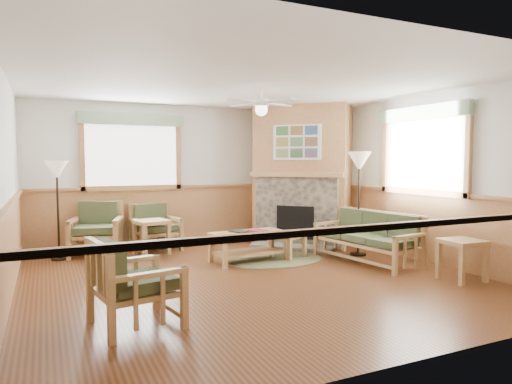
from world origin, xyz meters
name	(u,v)px	position (x,y,z in m)	size (l,w,h in m)	color
floor	(251,278)	(0.00, 0.00, -0.01)	(6.00, 6.00, 0.01)	#532D17
ceiling	(251,83)	(0.00, 0.00, 2.70)	(6.00, 6.00, 0.01)	white
wall_back	(189,175)	(0.00, 3.00, 1.35)	(6.00, 0.02, 2.70)	white
wall_front	(408,198)	(0.00, -3.00, 1.35)	(6.00, 0.02, 2.70)	white
wall_left	(4,187)	(-3.00, 0.00, 1.35)	(0.02, 6.00, 2.70)	white
wall_right	(416,178)	(3.00, 0.00, 1.35)	(0.02, 6.00, 2.70)	white
wainscot	(251,239)	(0.00, 0.00, 0.55)	(6.00, 6.00, 1.10)	#A87244
fireplace	(303,175)	(2.05, 2.05, 1.35)	(2.20, 2.20, 2.70)	#A87244
window_back	(131,112)	(-1.10, 2.96, 2.53)	(1.90, 0.16, 1.50)	white
window_right	(425,105)	(2.96, -0.20, 2.53)	(0.16, 1.90, 1.50)	white
ceiling_fan	(261,90)	(0.30, 0.30, 2.66)	(1.24, 1.24, 0.36)	white
sofa	(367,237)	(2.10, 0.11, 0.41)	(0.72, 1.77, 0.81)	#A9834F
armchair_back_left	(96,229)	(-1.81, 2.55, 0.46)	(0.82, 0.82, 0.92)	#A9834F
armchair_back_right	(156,227)	(-0.77, 2.55, 0.42)	(0.75, 0.75, 0.84)	#A9834F
armchair_left	(136,282)	(-1.80, -1.19, 0.44)	(0.78, 0.78, 0.87)	#A9834F
coffee_table	(249,247)	(0.38, 0.95, 0.24)	(1.21, 0.60, 0.48)	#A9834F
end_table_chairs	(152,237)	(-0.92, 2.21, 0.30)	(0.54, 0.52, 0.60)	#A9834F
end_table_sofa	(462,260)	(2.55, -1.35, 0.28)	(0.51, 0.49, 0.57)	#A9834F
footstool	(288,245)	(1.11, 0.94, 0.21)	(0.48, 0.48, 0.41)	#A9834F
braided_rug	(275,260)	(0.81, 0.83, 0.01)	(1.63, 1.63, 0.01)	brown
floor_lamp_left	(58,210)	(-2.41, 2.41, 0.82)	(0.38, 0.38, 1.65)	black
floor_lamp_right	(359,203)	(2.32, 0.61, 0.90)	(0.41, 0.41, 1.80)	black
book_red	(258,230)	(0.53, 0.90, 0.51)	(0.22, 0.30, 0.03)	maroon
book_dark	(239,231)	(0.23, 1.02, 0.51)	(0.20, 0.27, 0.03)	black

